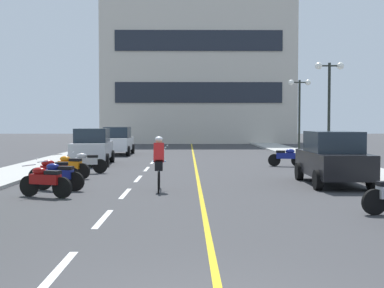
# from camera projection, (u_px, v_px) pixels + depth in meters

# --- Properties ---
(ground_plane) EXTENTS (140.00, 140.00, 0.00)m
(ground_plane) POSITION_uv_depth(u_px,v_px,m) (190.00, 164.00, 26.27)
(ground_plane) COLOR #38383A
(curb_left) EXTENTS (2.40, 72.00, 0.12)m
(curb_left) POSITION_uv_depth(u_px,v_px,m) (64.00, 158.00, 29.20)
(curb_left) COLOR #A8A8A3
(curb_left) RESTS_ON ground
(curb_right) EXTENTS (2.40, 72.00, 0.12)m
(curb_right) POSITION_uv_depth(u_px,v_px,m) (315.00, 158.00, 29.33)
(curb_right) COLOR #A8A8A3
(curb_right) RESTS_ON ground
(lane_dash_0) EXTENTS (0.14, 2.20, 0.01)m
(lane_dash_0) POSITION_uv_depth(u_px,v_px,m) (57.00, 271.00, 7.27)
(lane_dash_0) COLOR silver
(lane_dash_0) RESTS_ON ground
(lane_dash_1) EXTENTS (0.14, 2.20, 0.01)m
(lane_dash_1) POSITION_uv_depth(u_px,v_px,m) (103.00, 219.00, 11.27)
(lane_dash_1) COLOR silver
(lane_dash_1) RESTS_ON ground
(lane_dash_2) EXTENTS (0.14, 2.20, 0.01)m
(lane_dash_2) POSITION_uv_depth(u_px,v_px,m) (125.00, 193.00, 15.26)
(lane_dash_2) COLOR silver
(lane_dash_2) RESTS_ON ground
(lane_dash_3) EXTENTS (0.14, 2.20, 0.01)m
(lane_dash_3) POSITION_uv_depth(u_px,v_px,m) (138.00, 179.00, 19.26)
(lane_dash_3) COLOR silver
(lane_dash_3) RESTS_ON ground
(lane_dash_4) EXTENTS (0.14, 2.20, 0.01)m
(lane_dash_4) POSITION_uv_depth(u_px,v_px,m) (147.00, 169.00, 23.25)
(lane_dash_4) COLOR silver
(lane_dash_4) RESTS_ON ground
(lane_dash_5) EXTENTS (0.14, 2.20, 0.01)m
(lane_dash_5) POSITION_uv_depth(u_px,v_px,m) (153.00, 162.00, 27.25)
(lane_dash_5) COLOR silver
(lane_dash_5) RESTS_ON ground
(lane_dash_6) EXTENTS (0.14, 2.20, 0.01)m
(lane_dash_6) POSITION_uv_depth(u_px,v_px,m) (157.00, 157.00, 31.25)
(lane_dash_6) COLOR silver
(lane_dash_6) RESTS_ON ground
(lane_dash_7) EXTENTS (0.14, 2.20, 0.01)m
(lane_dash_7) POSITION_uv_depth(u_px,v_px,m) (161.00, 153.00, 35.24)
(lane_dash_7) COLOR silver
(lane_dash_7) RESTS_ON ground
(lane_dash_8) EXTENTS (0.14, 2.20, 0.01)m
(lane_dash_8) POSITION_uv_depth(u_px,v_px,m) (163.00, 150.00, 39.24)
(lane_dash_8) COLOR silver
(lane_dash_8) RESTS_ON ground
(lane_dash_9) EXTENTS (0.14, 2.20, 0.01)m
(lane_dash_9) POSITION_uv_depth(u_px,v_px,m) (166.00, 147.00, 43.24)
(lane_dash_9) COLOR silver
(lane_dash_9) RESTS_ON ground
(lane_dash_10) EXTENTS (0.14, 2.20, 0.01)m
(lane_dash_10) POSITION_uv_depth(u_px,v_px,m) (167.00, 145.00, 47.23)
(lane_dash_10) COLOR silver
(lane_dash_10) RESTS_ON ground
(lane_dash_11) EXTENTS (0.14, 2.20, 0.01)m
(lane_dash_11) POSITION_uv_depth(u_px,v_px,m) (169.00, 144.00, 51.23)
(lane_dash_11) COLOR silver
(lane_dash_11) RESTS_ON ground
(centre_line_yellow) EXTENTS (0.12, 66.00, 0.01)m
(centre_line_yellow) POSITION_uv_depth(u_px,v_px,m) (194.00, 159.00, 29.27)
(centre_line_yellow) COLOR gold
(centre_line_yellow) RESTS_ON ground
(office_building) EXTENTS (19.50, 9.81, 16.85)m
(office_building) POSITION_uv_depth(u_px,v_px,m) (198.00, 64.00, 54.74)
(office_building) COLOR beige
(office_building) RESTS_ON ground
(street_lamp_mid) EXTENTS (1.46, 0.36, 5.04)m
(street_lamp_mid) POSITION_uv_depth(u_px,v_px,m) (329.00, 89.00, 25.81)
(street_lamp_mid) COLOR black
(street_lamp_mid) RESTS_ON curb_right
(street_lamp_far) EXTENTS (1.46, 0.36, 4.79)m
(street_lamp_far) POSITION_uv_depth(u_px,v_px,m) (299.00, 99.00, 33.24)
(street_lamp_far) COLOR black
(street_lamp_far) RESTS_ON curb_right
(parked_car_near) EXTENTS (1.95, 4.22, 1.82)m
(parked_car_near) POSITION_uv_depth(u_px,v_px,m) (333.00, 158.00, 17.41)
(parked_car_near) COLOR black
(parked_car_near) RESTS_ON ground
(parked_car_mid) EXTENTS (2.10, 4.28, 1.82)m
(parked_car_mid) POSITION_uv_depth(u_px,v_px,m) (92.00, 146.00, 25.76)
(parked_car_mid) COLOR black
(parked_car_mid) RESTS_ON ground
(parked_car_far) EXTENTS (1.94, 4.21, 1.82)m
(parked_car_far) POSITION_uv_depth(u_px,v_px,m) (117.00, 141.00, 33.51)
(parked_car_far) COLOR black
(parked_car_far) RESTS_ON ground
(motorcycle_3) EXTENTS (1.63, 0.81, 0.92)m
(motorcycle_3) POSITION_uv_depth(u_px,v_px,m) (45.00, 181.00, 14.45)
(motorcycle_3) COLOR black
(motorcycle_3) RESTS_ON ground
(motorcycle_4) EXTENTS (1.67, 0.70, 0.92)m
(motorcycle_4) POSITION_uv_depth(u_px,v_px,m) (58.00, 176.00, 15.87)
(motorcycle_4) COLOR black
(motorcycle_4) RESTS_ON ground
(motorcycle_5) EXTENTS (1.68, 0.66, 0.92)m
(motorcycle_5) POSITION_uv_depth(u_px,v_px,m) (54.00, 171.00, 17.38)
(motorcycle_5) COLOR black
(motorcycle_5) RESTS_ON ground
(motorcycle_6) EXTENTS (1.63, 0.81, 0.92)m
(motorcycle_6) POSITION_uv_depth(u_px,v_px,m) (69.00, 166.00, 19.30)
(motorcycle_6) COLOR black
(motorcycle_6) RESTS_ON ground
(motorcycle_7) EXTENTS (1.70, 0.60, 0.92)m
(motorcycle_7) POSITION_uv_depth(u_px,v_px,m) (86.00, 162.00, 21.18)
(motorcycle_7) COLOR black
(motorcycle_7) RESTS_ON ground
(motorcycle_8) EXTENTS (1.69, 0.63, 0.92)m
(motorcycle_8) POSITION_uv_depth(u_px,v_px,m) (286.00, 157.00, 24.59)
(motorcycle_8) COLOR black
(motorcycle_8) RESTS_ON ground
(cyclist_rider) EXTENTS (0.42, 1.77, 1.71)m
(cyclist_rider) POSITION_uv_depth(u_px,v_px,m) (159.00, 162.00, 15.79)
(cyclist_rider) COLOR black
(cyclist_rider) RESTS_ON ground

